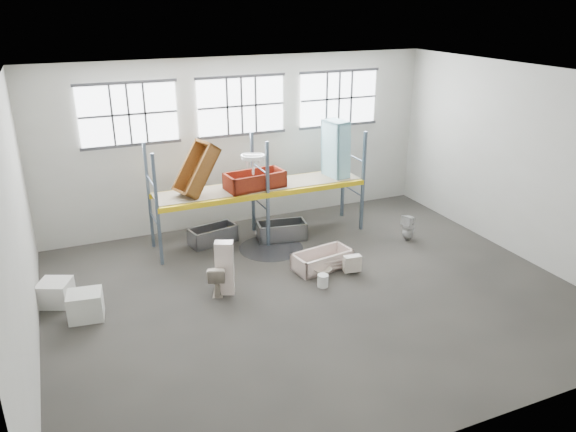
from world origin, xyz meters
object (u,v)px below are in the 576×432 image
steel_tub_right (282,231)px  bucket (323,281)px  toilet_white (408,227)px  steel_tub_left (213,235)px  bathtub_beige (322,260)px  rust_tub_flat (255,180)px  carton_near (86,305)px  cistern_tall (225,268)px  blue_tub_upright (336,150)px  toilet_beige (217,278)px

steel_tub_right → bucket: steel_tub_right is taller
toilet_white → steel_tub_right: bearing=-135.3°
toilet_white → steel_tub_left: bearing=-132.1°
bathtub_beige → rust_tub_flat: 2.98m
rust_tub_flat → carton_near: rust_tub_flat is taller
bathtub_beige → cistern_tall: 2.73m
steel_tub_left → blue_tub_upright: (3.76, -0.21, 2.15)m
bathtub_beige → toilet_beige: 2.85m
bathtub_beige → toilet_white: toilet_white is taller
toilet_beige → rust_tub_flat: bearing=-106.3°
cistern_tall → steel_tub_right: bearing=67.0°
blue_tub_upright → carton_near: (-7.40, -2.55, -2.09)m
steel_tub_right → carton_near: carton_near is taller
toilet_beige → steel_tub_right: size_ratio=0.54×
bucket → carton_near: size_ratio=0.43×
bathtub_beige → toilet_white: size_ratio=2.00×
toilet_white → blue_tub_upright: blue_tub_upright is taller
toilet_beige → bucket: 2.53m
bathtub_beige → carton_near: (-5.80, -0.13, 0.08)m
cistern_tall → blue_tub_upright: blue_tub_upright is taller
bathtub_beige → blue_tub_upright: bearing=47.2°
bathtub_beige → steel_tub_left: bearing=119.8°
cistern_tall → rust_tub_flat: (1.72, 2.59, 1.16)m
rust_tub_flat → carton_near: bearing=-153.1°
toilet_white → steel_tub_left: 5.61m
toilet_beige → bucket: size_ratio=2.41×
bucket → steel_tub_left: bearing=116.0°
steel_tub_left → carton_near: bearing=-142.8°
toilet_white → bucket: size_ratio=2.46×
bucket → bathtub_beige: bearing=64.3°
toilet_beige → steel_tub_left: 2.89m
steel_tub_left → steel_tub_right: steel_tub_right is taller
bucket → carton_near: 5.42m
toilet_beige → steel_tub_right: 3.46m
steel_tub_left → blue_tub_upright: 4.33m
blue_tub_upright → carton_near: blue_tub_upright is taller
toilet_white → bathtub_beige: bearing=-99.6°
toilet_beige → blue_tub_upright: size_ratio=0.44×
rust_tub_flat → blue_tub_upright: (2.56, 0.10, 0.57)m
steel_tub_left → carton_near: carton_near is taller
toilet_beige → toilet_white: (5.92, 0.79, 0.01)m
toilet_white → steel_tub_right: size_ratio=0.55×
toilet_beige → carton_near: bearing=20.0°
steel_tub_right → rust_tub_flat: bearing=164.3°
blue_tub_upright → steel_tub_right: bearing=-170.6°
bathtub_beige → steel_tub_right: 2.14m
toilet_white → toilet_beige: bearing=-103.5°
toilet_white → steel_tub_left: (-5.23, 2.01, -0.14)m
carton_near → cistern_tall: bearing=-2.5°
carton_near → rust_tub_flat: bearing=26.9°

